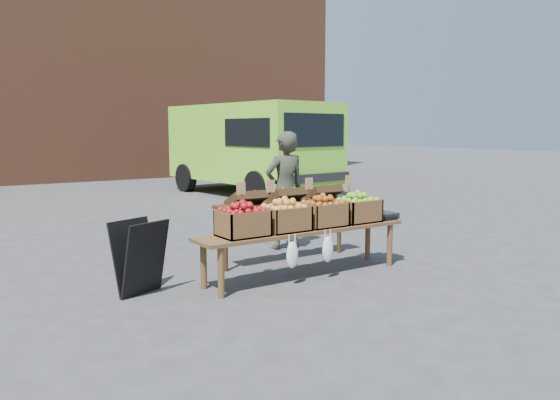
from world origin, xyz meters
TOP-DOWN VIEW (x-y plane):
  - ground at (0.00, 0.00)m, footprint 80.00×80.00m
  - brick_building at (0.00, 15.00)m, footprint 24.00×4.00m
  - delivery_van at (4.72, 7.04)m, footprint 2.90×5.47m
  - vendor at (1.62, 0.98)m, footprint 0.65×0.45m
  - chalkboard_sign at (-0.90, -0.01)m, footprint 0.59×0.46m
  - back_table at (1.19, 0.32)m, footprint 2.10×0.44m
  - display_bench at (0.94, -0.40)m, footprint 2.70×0.56m
  - crate_golden_apples at (0.11, -0.40)m, footprint 0.50×0.40m
  - crate_russet_pears at (0.66, -0.40)m, footprint 0.50×0.40m
  - crate_red_apples at (1.21, -0.40)m, footprint 0.50×0.40m
  - crate_green_apples at (1.76, -0.40)m, footprint 0.50×0.40m
  - weighing_scale at (2.19, -0.40)m, footprint 0.34×0.30m

SIDE VIEW (x-z plane):
  - ground at x=0.00m, z-range 0.00..0.00m
  - display_bench at x=0.94m, z-range 0.00..0.57m
  - chalkboard_sign at x=-0.90m, z-range 0.00..0.79m
  - back_table at x=1.19m, z-range 0.00..1.04m
  - weighing_scale at x=2.19m, z-range 0.57..0.65m
  - crate_golden_apples at x=0.11m, z-range 0.57..0.85m
  - crate_russet_pears at x=0.66m, z-range 0.57..0.85m
  - crate_red_apples at x=1.21m, z-range 0.57..0.85m
  - crate_green_apples at x=1.76m, z-range 0.57..0.85m
  - vendor at x=1.62m, z-range 0.00..1.69m
  - delivery_van at x=4.72m, z-range 0.00..2.36m
  - brick_building at x=0.00m, z-range 0.00..10.00m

